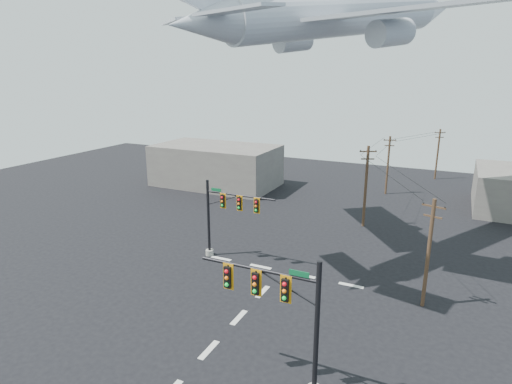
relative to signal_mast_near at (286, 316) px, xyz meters
The scene contains 11 objects.
ground 7.03m from the signal_mast_near, 169.20° to the left, with size 120.00×120.00×0.00m, color black.
lane_markings 9.42m from the signal_mast_near, 130.36° to the left, with size 14.00×21.20×0.01m.
signal_mast_near is the anchor object (origin of this frame).
signal_mast_far 17.27m from the signal_mast_near, 130.12° to the left, with size 6.96×0.80×7.25m.
utility_pole_a 13.62m from the signal_mast_near, 63.72° to the left, with size 1.60×0.57×8.17m.
utility_pole_b 27.35m from the signal_mast_near, 93.03° to the left, with size 1.70×0.87×9.00m.
utility_pole_c 41.83m from the signal_mast_near, 91.80° to the left, with size 1.65×0.48×8.14m.
utility_pole_d 54.26m from the signal_mast_near, 85.33° to the left, with size 1.56×0.75×7.99m.
power_lines 33.23m from the signal_mast_near, 88.47° to the left, with size 9.04×41.88×0.53m.
airliner 24.78m from the signal_mast_near, 98.82° to the left, with size 26.44×28.91×8.12m.
building_left 44.11m from the signal_mast_near, 125.19° to the left, with size 18.00×10.00×6.00m, color #68645C.
Camera 1 is at (12.34, -19.28, 16.51)m, focal length 30.00 mm.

